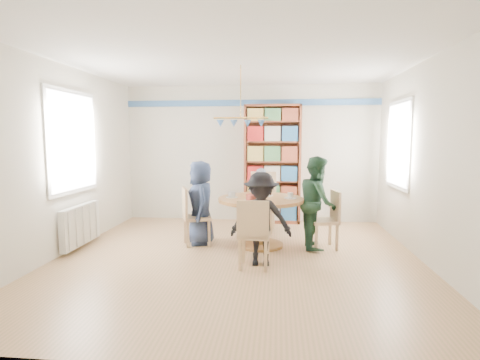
# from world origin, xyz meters

# --- Properties ---
(ground) EXTENTS (5.00, 5.00, 0.00)m
(ground) POSITION_xyz_m (0.00, 0.00, 0.00)
(ground) COLOR tan
(room_shell) EXTENTS (5.00, 5.00, 5.00)m
(room_shell) POSITION_xyz_m (-0.26, 0.87, 1.65)
(room_shell) COLOR white
(room_shell) RESTS_ON ground
(radiator) EXTENTS (0.12, 1.00, 0.60)m
(radiator) POSITION_xyz_m (-2.42, 0.30, 0.35)
(radiator) COLOR silver
(radiator) RESTS_ON ground
(dining_table) EXTENTS (1.30, 1.30, 0.75)m
(dining_table) POSITION_xyz_m (0.29, 0.66, 0.56)
(dining_table) COLOR brown
(dining_table) RESTS_ON ground
(chair_left) EXTENTS (0.52, 0.52, 0.90)m
(chair_left) POSITION_xyz_m (-0.77, 0.61, 0.50)
(chair_left) COLOR tan
(chair_left) RESTS_ON ground
(chair_right) EXTENTS (0.45, 0.45, 0.87)m
(chair_right) POSITION_xyz_m (1.31, 0.65, 0.48)
(chair_right) COLOR tan
(chair_right) RESTS_ON ground
(chair_far) EXTENTS (0.50, 0.50, 1.05)m
(chair_far) POSITION_xyz_m (0.28, 1.67, 0.58)
(chair_far) COLOR tan
(chair_far) RESTS_ON ground
(chair_near) EXTENTS (0.42, 0.42, 0.90)m
(chair_near) POSITION_xyz_m (0.25, -0.38, 0.49)
(chair_near) COLOR tan
(chair_near) RESTS_ON ground
(person_left) EXTENTS (0.60, 0.74, 1.31)m
(person_left) POSITION_xyz_m (-0.65, 0.71, 0.65)
(person_left) COLOR #1B253C
(person_left) RESTS_ON ground
(person_right) EXTENTS (0.53, 0.68, 1.39)m
(person_right) POSITION_xyz_m (1.14, 0.67, 0.70)
(person_right) COLOR #1B3725
(person_right) RESTS_ON ground
(person_far) EXTENTS (0.43, 0.29, 1.14)m
(person_far) POSITION_xyz_m (0.25, 1.52, 0.57)
(person_far) COLOR gray
(person_far) RESTS_ON ground
(person_near) EXTENTS (0.81, 0.49, 1.22)m
(person_near) POSITION_xyz_m (0.34, -0.21, 0.61)
(person_near) COLOR black
(person_near) RESTS_ON ground
(bookshelf) EXTENTS (1.09, 0.33, 2.30)m
(bookshelf) POSITION_xyz_m (0.44, 2.34, 1.13)
(bookshelf) COLOR brown
(bookshelf) RESTS_ON ground
(tableware) EXTENTS (1.08, 1.08, 0.28)m
(tableware) POSITION_xyz_m (0.27, 0.68, 0.81)
(tableware) COLOR white
(tableware) RESTS_ON dining_table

